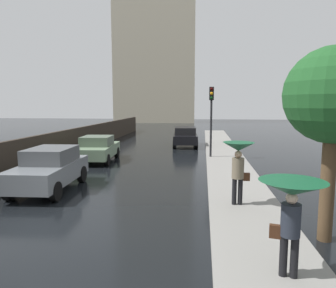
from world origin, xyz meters
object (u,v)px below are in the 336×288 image
car_black_near_kerb (185,136)px  car_green_mid_road (98,149)px  street_tree_near (333,98)px  car_grey_behind_camera (50,169)px  pedestrian_with_umbrella_near (292,198)px  traffic_light (211,108)px  pedestrian_with_umbrella_far (238,156)px

car_black_near_kerb → car_green_mid_road: (-4.52, -6.81, -0.05)m
street_tree_near → car_grey_behind_camera: bearing=157.8°
pedestrian_with_umbrella_near → car_green_mid_road: bearing=135.9°
traffic_light → car_grey_behind_camera: bearing=-129.7°
car_black_near_kerb → pedestrian_with_umbrella_near: 18.49m
car_black_near_kerb → car_green_mid_road: 8.18m
pedestrian_with_umbrella_near → pedestrian_with_umbrella_far: size_ratio=0.91×
pedestrian_with_umbrella_far → street_tree_near: size_ratio=0.43×
traffic_light → street_tree_near: 11.13m
car_black_near_kerb → car_grey_behind_camera: size_ratio=1.03×
car_black_near_kerb → traffic_light: bearing=-75.4°
car_green_mid_road → pedestrian_with_umbrella_near: size_ratio=2.31×
car_grey_behind_camera → street_tree_near: (8.54, -3.49, 2.53)m
pedestrian_with_umbrella_far → traffic_light: bearing=89.7°
car_black_near_kerb → car_grey_behind_camera: (-4.33, -12.77, 0.04)m
pedestrian_with_umbrella_far → traffic_light: (-0.61, 8.80, 1.31)m
pedestrian_with_umbrella_far → traffic_light: size_ratio=0.48×
car_grey_behind_camera → street_tree_near: size_ratio=0.90×
pedestrian_with_umbrella_near → traffic_light: traffic_light is taller
car_green_mid_road → car_grey_behind_camera: 5.96m
car_black_near_kerb → pedestrian_with_umbrella_near: bearing=-84.7°
car_black_near_kerb → car_green_mid_road: bearing=-127.2°
pedestrian_with_umbrella_far → traffic_light: traffic_light is taller
pedestrian_with_umbrella_far → street_tree_near: bearing=-52.9°
car_grey_behind_camera → pedestrian_with_umbrella_far: bearing=165.1°
car_green_mid_road → pedestrian_with_umbrella_far: bearing=128.9°
street_tree_near → pedestrian_with_umbrella_far: bearing=131.4°
car_grey_behind_camera → pedestrian_with_umbrella_near: bearing=139.9°
pedestrian_with_umbrella_near → pedestrian_with_umbrella_far: 4.07m
car_grey_behind_camera → traffic_light: traffic_light is taller
car_grey_behind_camera → traffic_light: (6.11, 7.36, 2.14)m
car_green_mid_road → car_grey_behind_camera: size_ratio=0.99×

